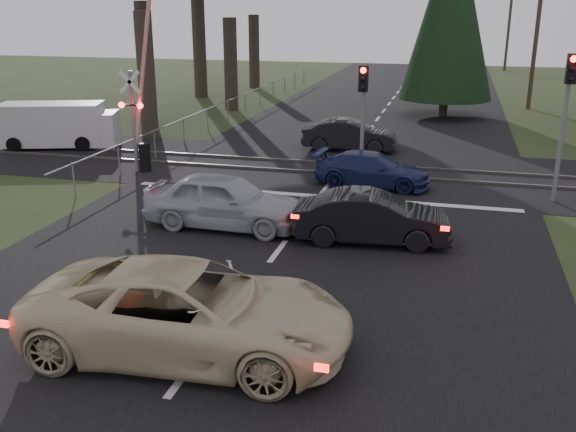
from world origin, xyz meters
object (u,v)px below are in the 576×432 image
(traffic_signal_right, at_px, (569,100))
(traffic_signal_center, at_px, (363,103))
(utility_pole_far, at_px, (509,20))
(cream_coupe, at_px, (189,311))
(silver_car, at_px, (224,201))
(blue_sedan, at_px, (372,170))
(crossing_signal, at_px, (139,118))
(dark_hatchback, at_px, (372,218))
(dark_car_far, at_px, (350,135))
(white_van, at_px, (61,125))
(utility_pole_mid, at_px, (537,29))

(traffic_signal_right, height_order, traffic_signal_center, traffic_signal_right)
(utility_pole_far, distance_m, cream_coupe, 58.06)
(silver_car, height_order, blue_sedan, silver_car)
(crossing_signal, bearing_deg, traffic_signal_center, 6.15)
(traffic_signal_center, bearing_deg, dark_hatchback, -78.83)
(silver_car, bearing_deg, dark_car_far, -7.55)
(crossing_signal, distance_m, utility_pole_far, 47.96)
(utility_pole_far, height_order, cream_coupe, utility_pole_far)
(traffic_signal_center, bearing_deg, dark_car_far, 103.91)
(traffic_signal_center, distance_m, dark_hatchback, 6.83)
(traffic_signal_right, relative_size, white_van, 0.88)
(cream_coupe, height_order, white_van, white_van)
(traffic_signal_right, height_order, utility_pole_mid, utility_pole_mid)
(traffic_signal_right, distance_m, dark_car_far, 10.18)
(traffic_signal_right, distance_m, blue_sedan, 6.63)
(traffic_signal_right, bearing_deg, dark_hatchback, -135.68)
(utility_pole_mid, bearing_deg, utility_pole_far, 90.00)
(cream_coupe, relative_size, dark_car_far, 1.45)
(cream_coupe, bearing_deg, white_van, 35.87)
(traffic_signal_right, distance_m, utility_pole_far, 45.56)
(crossing_signal, relative_size, dark_car_far, 1.70)
(traffic_signal_right, height_order, silver_car, traffic_signal_right)
(dark_car_far, bearing_deg, traffic_signal_center, -168.19)
(dark_hatchback, height_order, blue_sedan, dark_hatchback)
(silver_car, relative_size, white_van, 0.86)
(cream_coupe, relative_size, white_van, 1.11)
(utility_pole_mid, xyz_separation_m, cream_coupe, (-8.70, -32.28, -3.90))
(cream_coupe, xyz_separation_m, white_van, (-12.59, 15.25, 0.17))
(dark_hatchback, height_order, silver_car, silver_car)
(traffic_signal_right, distance_m, silver_car, 11.06)
(dark_car_far, bearing_deg, silver_car, 168.66)
(dark_car_far, bearing_deg, crossing_signal, 126.94)
(traffic_signal_center, bearing_deg, white_van, 170.55)
(traffic_signal_right, bearing_deg, traffic_signal_center, 169.59)
(utility_pole_far, distance_m, blue_sedan, 45.78)
(traffic_signal_center, height_order, dark_hatchback, traffic_signal_center)
(traffic_signal_center, height_order, blue_sedan, traffic_signal_center)
(utility_pole_far, relative_size, dark_hatchback, 2.17)
(silver_car, distance_m, dark_car_far, 11.17)
(dark_car_far, bearing_deg, dark_hatchback, -169.74)
(crossing_signal, relative_size, blue_sedan, 1.71)
(crossing_signal, bearing_deg, cream_coupe, -59.61)
(cream_coupe, xyz_separation_m, silver_car, (-1.79, 6.77, -0.04))
(blue_sedan, relative_size, dark_car_far, 1.00)
(utility_pole_far, height_order, dark_car_far, utility_pole_far)
(crossing_signal, height_order, traffic_signal_center, crossing_signal)
(traffic_signal_center, bearing_deg, utility_pole_mid, 68.79)
(silver_car, bearing_deg, utility_pole_far, -10.05)
(white_van, bearing_deg, traffic_signal_center, -27.77)
(crossing_signal, bearing_deg, utility_pole_mid, 52.03)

